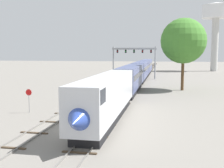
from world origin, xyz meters
name	(u,v)px	position (x,y,z in m)	size (l,w,h in m)	color
ground_plane	(78,129)	(0.00, 0.00, 0.00)	(400.00, 400.00, 0.00)	gray
track_main	(144,76)	(2.00, 60.00, 0.07)	(2.60, 200.00, 0.16)	slate
track_near	(115,83)	(-3.50, 40.00, 0.07)	(2.60, 160.00, 0.16)	slate
passenger_train	(137,73)	(2.00, 36.73, 2.60)	(3.04, 86.22, 4.80)	silver
signal_gantry	(134,55)	(-0.25, 51.02, 6.48)	(12.10, 0.49, 8.87)	#999BA0
water_tower	(216,16)	(26.97, 88.64, 21.02)	(10.60, 10.60, 26.28)	beige
stop_sign	(29,97)	(-8.00, 5.82, 1.87)	(0.76, 0.08, 2.88)	gray
trackside_tree_left	(183,41)	(11.40, 29.84, 9.40)	(8.58, 8.58, 13.71)	brown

